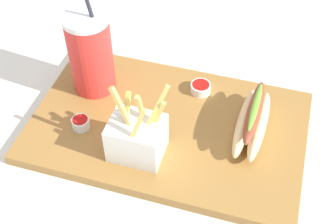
{
  "coord_description": "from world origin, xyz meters",
  "views": [
    {
      "loc": [
        0.15,
        -0.52,
        0.63
      ],
      "look_at": [
        0.0,
        0.0,
        0.05
      ],
      "focal_mm": 48.76,
      "sensor_mm": 36.0,
      "label": 1
    }
  ],
  "objects_px": {
    "hot_dog_1": "(252,121)",
    "ketchup_cup_2": "(81,123)",
    "ketchup_cup_1": "(201,88)",
    "fries_basket": "(137,137)",
    "soda_cup": "(91,53)"
  },
  "relations": [
    {
      "from": "ketchup_cup_1",
      "to": "soda_cup",
      "type": "bearing_deg",
      "value": -168.48
    },
    {
      "from": "soda_cup",
      "to": "ketchup_cup_2",
      "type": "distance_m",
      "value": 0.13
    },
    {
      "from": "fries_basket",
      "to": "soda_cup",
      "type": "bearing_deg",
      "value": 135.32
    },
    {
      "from": "hot_dog_1",
      "to": "ketchup_cup_1",
      "type": "height_order",
      "value": "hot_dog_1"
    },
    {
      "from": "soda_cup",
      "to": "hot_dog_1",
      "type": "height_order",
      "value": "soda_cup"
    },
    {
      "from": "ketchup_cup_2",
      "to": "ketchup_cup_1",
      "type": "bearing_deg",
      "value": 39.25
    },
    {
      "from": "ketchup_cup_1",
      "to": "hot_dog_1",
      "type": "bearing_deg",
      "value": -33.5
    },
    {
      "from": "soda_cup",
      "to": "hot_dog_1",
      "type": "xyz_separation_m",
      "value": [
        0.31,
        -0.03,
        -0.05
      ]
    },
    {
      "from": "soda_cup",
      "to": "ketchup_cup_1",
      "type": "relative_size",
      "value": 6.8
    },
    {
      "from": "ketchup_cup_1",
      "to": "ketchup_cup_2",
      "type": "xyz_separation_m",
      "value": [
        -0.18,
        -0.15,
        0.0
      ]
    },
    {
      "from": "hot_dog_1",
      "to": "ketchup_cup_2",
      "type": "relative_size",
      "value": 5.28
    },
    {
      "from": "soda_cup",
      "to": "hot_dog_1",
      "type": "distance_m",
      "value": 0.31
    },
    {
      "from": "ketchup_cup_1",
      "to": "fries_basket",
      "type": "bearing_deg",
      "value": -111.43
    },
    {
      "from": "fries_basket",
      "to": "ketchup_cup_1",
      "type": "bearing_deg",
      "value": 68.57
    },
    {
      "from": "fries_basket",
      "to": "hot_dog_1",
      "type": "xyz_separation_m",
      "value": [
        0.18,
        0.1,
        -0.01
      ]
    }
  ]
}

